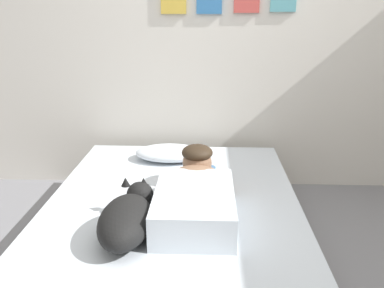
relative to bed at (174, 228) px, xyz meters
The scene contains 7 objects.
back_wall 1.64m from the bed, 73.99° to the left, with size 4.66×0.12×2.50m.
bed is the anchor object (origin of this frame).
pillow 0.73m from the bed, 97.06° to the left, with size 0.52×0.32×0.11m, color silver.
person_lying 0.36m from the bed, 44.49° to the right, with size 0.43×0.92×0.27m.
dog 0.56m from the bed, 113.74° to the right, with size 0.26×0.57×0.21m.
coffee_cup 0.47m from the bed, 58.25° to the left, with size 0.12×0.09×0.07m.
cell_phone 0.38m from the bed, 105.35° to the right, with size 0.07×0.14×0.01m, color black.
Camera 1 is at (-0.14, -1.77, 1.47)m, focal length 38.64 mm.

